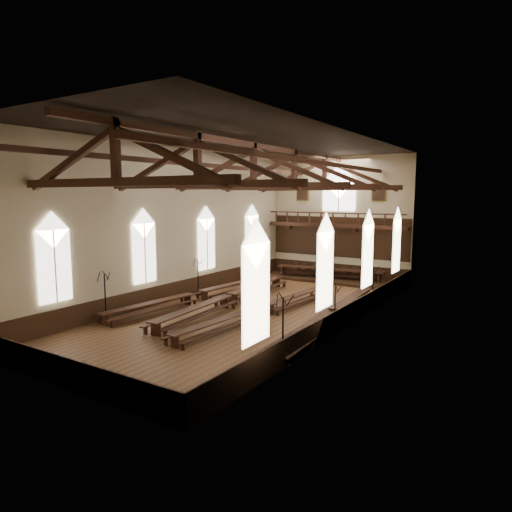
{
  "coord_description": "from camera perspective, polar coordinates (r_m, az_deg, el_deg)",
  "views": [
    {
      "loc": [
        14.43,
        -22.43,
        6.9
      ],
      "look_at": [
        -0.78,
        1.5,
        3.09
      ],
      "focal_mm": 32.0,
      "sensor_mm": 36.0,
      "label": 1
    }
  ],
  "objects": [
    {
      "name": "refectory_row_c",
      "position": [
        25.95,
        0.67,
        -6.65
      ],
      "size": [
        1.89,
        13.76,
        0.67
      ],
      "color": "#3D2013",
      "rests_on": "ground"
    },
    {
      "name": "refectory_row_b",
      "position": [
        28.59,
        -3.46,
        -5.19
      ],
      "size": [
        2.08,
        14.55,
        0.76
      ],
      "color": "#3D2013",
      "rests_on": "ground"
    },
    {
      "name": "wainscot_band",
      "position": [
        27.4,
        -0.31,
        -5.64
      ],
      "size": [
        12.0,
        26.0,
        1.2
      ],
      "color": "black",
      "rests_on": "ground"
    },
    {
      "name": "room_walls",
      "position": [
        26.67,
        -0.32,
        6.71
      ],
      "size": [
        26.0,
        26.0,
        26.0
      ],
      "color": "beige",
      "rests_on": "ground"
    },
    {
      "name": "candelabrum_right_near",
      "position": [
        19.31,
        3.37,
        -10.53
      ],
      "size": [
        0.8,
        0.88,
        2.89
      ],
      "color": "black",
      "rests_on": "ground"
    },
    {
      "name": "minstrels_gallery",
      "position": [
        38.06,
        10.06,
        3.02
      ],
      "size": [
        11.8,
        1.24,
        3.7
      ],
      "color": "#3D2013",
      "rests_on": "room_walls"
    },
    {
      "name": "refectory_row_d",
      "position": [
        25.16,
        9.4,
        -7.12
      ],
      "size": [
        1.88,
        14.23,
        0.72
      ],
      "color": "#3D2013",
      "rests_on": "ground"
    },
    {
      "name": "dais",
      "position": [
        37.41,
        9.14,
        -2.91
      ],
      "size": [
        11.4,
        3.1,
        0.21
      ],
      "primitive_type": "cube",
      "color": "black",
      "rests_on": "ground"
    },
    {
      "name": "portraits",
      "position": [
        38.16,
        10.31,
        7.83
      ],
      "size": [
        7.75,
        0.09,
        1.45
      ],
      "color": "brown",
      "rests_on": "room_walls"
    },
    {
      "name": "high_chairs",
      "position": [
        38.06,
        9.65,
        -1.79
      ],
      "size": [
        7.62,
        0.42,
        0.95
      ],
      "color": "#3D2013",
      "rests_on": "dais"
    },
    {
      "name": "candelabrum_right_far",
      "position": [
        29.69,
        14.36,
        -4.51
      ],
      "size": [
        0.76,
        0.73,
        2.52
      ],
      "color": "black",
      "rests_on": "ground"
    },
    {
      "name": "side_windows",
      "position": [
        26.85,
        -0.32,
        0.9
      ],
      "size": [
        11.85,
        19.8,
        4.5
      ],
      "color": "silver",
      "rests_on": "room_walls"
    },
    {
      "name": "end_window",
      "position": [
        38.16,
        10.32,
        8.02
      ],
      "size": [
        2.8,
        0.12,
        3.8
      ],
      "color": "white",
      "rests_on": "room_walls"
    },
    {
      "name": "candelabrum_left_far",
      "position": [
        36.53,
        -1.23,
        -1.85
      ],
      "size": [
        0.87,
        0.81,
        2.86
      ],
      "color": "black",
      "rests_on": "ground"
    },
    {
      "name": "candelabrum_left_near",
      "position": [
        26.37,
        -18.28,
        -6.01
      ],
      "size": [
        0.77,
        0.85,
        2.79
      ],
      "color": "black",
      "rests_on": "ground"
    },
    {
      "name": "refectory_row_a",
      "position": [
        29.7,
        -7.45,
        -4.83
      ],
      "size": [
        2.07,
        14.08,
        0.7
      ],
      "color": "#3D2013",
      "rests_on": "ground"
    },
    {
      "name": "ground",
      "position": [
        27.55,
        -0.31,
        -6.85
      ],
      "size": [
        26.0,
        26.0,
        0.0
      ],
      "primitive_type": "plane",
      "color": "brown",
      "rests_on": "ground"
    },
    {
      "name": "high_table",
      "position": [
        37.28,
        9.16,
        -1.72
      ],
      "size": [
        8.66,
        2.05,
        0.81
      ],
      "color": "#3D2013",
      "rests_on": "dais"
    },
    {
      "name": "candelabrum_right_mid",
      "position": [
        24.14,
        9.81,
        -7.32
      ],
      "size": [
        0.7,
        0.68,
        2.34
      ],
      "color": "black",
      "rests_on": "ground"
    },
    {
      "name": "roof_trusses",
      "position": [
        26.7,
        -0.33,
        10.48
      ],
      "size": [
        11.7,
        25.7,
        2.8
      ],
      "color": "#3D2013",
      "rests_on": "room_walls"
    },
    {
      "name": "candelabrum_left_mid",
      "position": [
        31.81,
        -7.23,
        -3.49
      ],
      "size": [
        0.71,
        0.79,
        2.58
      ],
      "color": "black",
      "rests_on": "ground"
    }
  ]
}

